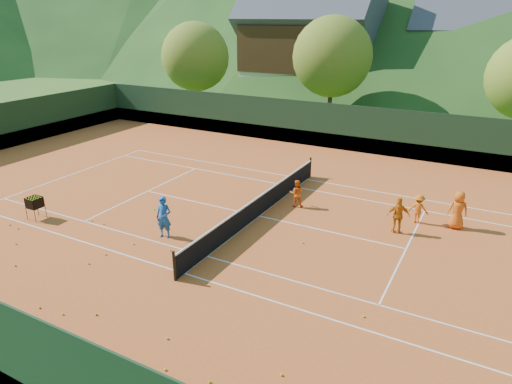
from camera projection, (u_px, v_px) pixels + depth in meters
The scene contains 37 objects.
ground at pixel (259, 216), 20.28m from camera, with size 400.00×400.00×0.00m, color #30531A.
clay_court at pixel (259, 216), 20.28m from camera, with size 40.00×24.00×0.02m, color #B84D1D.
coach at pixel (164, 217), 18.07m from camera, with size 0.63×0.41×1.72m, color #1953A4.
student_a at pixel (296, 193), 21.09m from camera, with size 0.63×0.49×1.29m, color orange.
student_b at pixel (398, 215), 18.47m from camera, with size 0.90×0.37×1.53m, color orange.
student_c at pixel (458, 210), 18.86m from camera, with size 0.80×0.52×1.63m, color #D95A13.
student_d at pixel (418, 209), 19.42m from camera, with size 0.83×0.48×1.29m, color orange.
tennis_ball_0 at pixel (89, 263), 16.35m from camera, with size 0.07×0.07×0.07m, color #AED723.
tennis_ball_1 at pixel (16, 244), 17.75m from camera, with size 0.07×0.07×0.07m, color #AED723.
tennis_ball_2 at pixel (154, 209), 20.90m from camera, with size 0.07×0.07×0.07m, color #AED723.
tennis_ball_3 at pixel (170, 250), 17.27m from camera, with size 0.07×0.07×0.07m, color #AED723.
tennis_ball_4 at pixel (15, 265), 16.22m from camera, with size 0.07×0.07×0.07m, color #AED723.
tennis_ball_5 at pixel (63, 314), 13.59m from camera, with size 0.07×0.07×0.07m, color #AED723.
tennis_ball_7 at pixel (165, 369), 11.47m from camera, with size 0.07×0.07×0.07m, color #AED723.
tennis_ball_8 at pixel (96, 314), 13.58m from camera, with size 0.07×0.07×0.07m, color #AED723.
tennis_ball_9 at pixel (104, 224), 19.43m from camera, with size 0.07×0.07×0.07m, color #AED723.
tennis_ball_10 at pixel (18, 228), 19.02m from camera, with size 0.07×0.07×0.07m, color #AED723.
tennis_ball_11 at pixel (167, 338), 12.57m from camera, with size 0.07×0.07×0.07m, color #AED723.
tennis_ball_12 at pixel (282, 375), 11.30m from camera, with size 0.07×0.07×0.07m, color #AED723.
tennis_ball_13 at pixel (40, 308), 13.89m from camera, with size 0.07×0.07×0.07m, color #AED723.
tennis_ball_14 at pixel (92, 221), 19.74m from camera, with size 0.07×0.07×0.07m, color #AED723.
tennis_ball_15 at pixel (190, 244), 17.75m from camera, with size 0.07×0.07×0.07m, color #AED723.
tennis_ball_16 at pixel (106, 254), 16.97m from camera, with size 0.07×0.07×0.07m, color #AED723.
tennis_ball_17 at pixel (210, 382), 11.08m from camera, with size 0.07×0.07×0.07m, color #AED723.
tennis_ball_18 at pixel (303, 243), 17.84m from camera, with size 0.07×0.07×0.07m, color #AED723.
tennis_ball_19 at pixel (364, 316), 13.48m from camera, with size 0.07×0.07×0.07m, color #AED723.
tennis_ball_20 at pixel (244, 222), 19.56m from camera, with size 0.07×0.07×0.07m, color #AED723.
tennis_ball_21 at pixel (134, 244), 17.73m from camera, with size 0.07×0.07×0.07m, color #AED723.
tennis_ball_22 at pixel (10, 225), 19.36m from camera, with size 0.07×0.07×0.07m, color #AED723.
court_lines at pixel (259, 216), 20.28m from camera, with size 23.83×11.03×0.00m.
tennis_net at pixel (259, 206), 20.09m from camera, with size 0.10×12.07×1.10m.
perimeter_fence at pixel (259, 190), 19.82m from camera, with size 40.40×24.24×3.00m.
ball_hopper at pixel (35, 203), 19.74m from camera, with size 0.57×0.57×1.00m.
chalet_left at pixel (310, 43), 47.23m from camera, with size 13.80×9.93×12.92m.
chalet_mid at pixel (481, 52), 43.65m from camera, with size 12.65×8.82×11.45m.
tree_a at pixel (195, 57), 40.35m from camera, with size 6.00×6.00×7.88m.
tree_b at pixel (332, 57), 36.54m from camera, with size 6.40×6.40×8.40m.
Camera 1 is at (8.70, -16.32, 8.40)m, focal length 32.00 mm.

